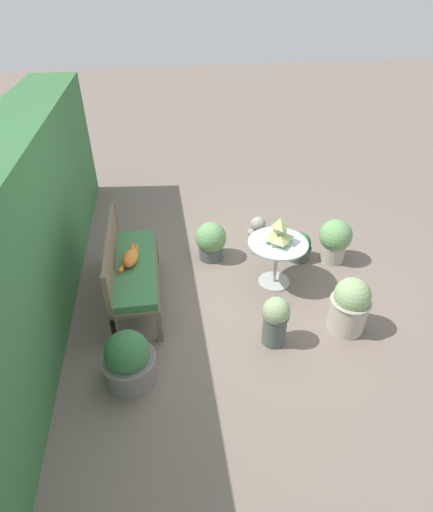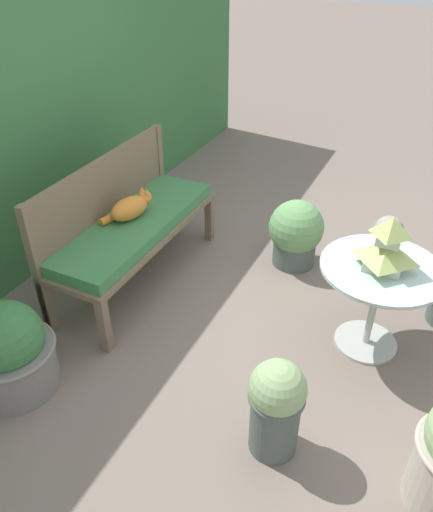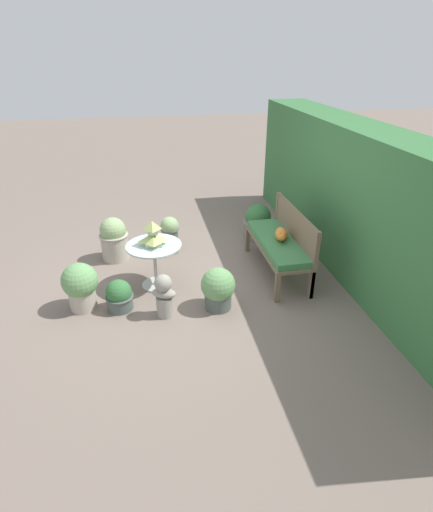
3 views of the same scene
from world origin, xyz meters
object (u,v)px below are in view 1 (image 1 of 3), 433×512
potted_plant_path_edge (335,240)px  potted_plant_bench_right (350,305)px  cat (131,257)px  potted_plant_table_far (211,241)px  patio_table (277,251)px  potted_plant_table_near (275,319)px  potted_plant_patio_mid (128,360)px  garden_bust (257,234)px  garden_bench (136,269)px  potted_plant_bench_left (299,247)px  pagoda_birdhouse (279,232)px

potted_plant_path_edge → potted_plant_bench_right: bearing=164.4°
cat → potted_plant_table_far: 1.27m
potted_plant_path_edge → patio_table: bearing=111.7°
cat → potted_plant_table_near: cat is taller
potted_plant_path_edge → potted_plant_patio_mid: bearing=120.9°
garden_bust → potted_plant_patio_mid: (-1.95, 1.71, -0.02)m
potted_plant_table_near → potted_plant_path_edge: size_ratio=0.96×
garden_bust → garden_bench: bearing=48.6°
garden_bench → potted_plant_bench_left: size_ratio=3.82×
garden_bust → potted_plant_path_edge: 1.03m
potted_plant_patio_mid → potted_plant_bench_left: size_ratio=1.47×
potted_plant_table_near → potted_plant_patio_mid: 1.51m
garden_bust → potted_plant_bench_left: bearing=179.5°
garden_bench → patio_table: (0.05, -1.69, 0.05)m
potted_plant_path_edge → potted_plant_bench_right: (-1.26, 0.35, 0.01)m
potted_plant_bench_right → garden_bust: bearing=21.3°
garden_bench → potted_plant_table_near: bearing=-123.1°
potted_plant_table_far → potted_plant_table_near: 1.69m
garden_bench → potted_plant_table_near: potted_plant_table_near is taller
potted_plant_patio_mid → potted_plant_bench_left: (1.71, -2.24, -0.08)m
cat → potted_plant_bench_right: size_ratio=0.57×
potted_plant_table_far → potted_plant_path_edge: (-0.30, -1.63, 0.05)m
garden_bench → potted_plant_table_far: potted_plant_table_far is taller
pagoda_birdhouse → potted_plant_table_far: 1.09m
potted_plant_bench_left → pagoda_birdhouse: bearing=135.0°
garden_bust → potted_plant_path_edge: potted_plant_path_edge is taller
potted_plant_table_near → potted_plant_path_edge: 1.79m
potted_plant_table_near → potted_plant_bench_right: size_ratio=0.88×
potted_plant_table_far → potted_plant_patio_mid: 2.17m
pagoda_birdhouse → potted_plant_bench_right: bearing=-147.9°
pagoda_birdhouse → potted_plant_bench_left: size_ratio=0.84×
patio_table → potted_plant_bench_right: size_ratio=1.09×
cat → patio_table: 1.74m
patio_table → potted_plant_patio_mid: 2.17m
cat → pagoda_birdhouse: size_ratio=1.14×
potted_plant_patio_mid → potted_plant_bench_left: potted_plant_patio_mid is taller
cat → garden_bust: cat is taller
potted_plant_table_near → potted_plant_bench_left: (1.44, -0.75, -0.13)m
cat → pagoda_birdhouse: 1.74m
garden_bust → potted_plant_table_far: garden_bust is taller
patio_table → potted_plant_path_edge: same height
potted_plant_patio_mid → potted_plant_bench_left: bearing=-52.7°
potted_plant_bench_right → potted_plant_bench_left: (1.36, 0.09, -0.14)m
cat → potted_plant_path_edge: bearing=-65.9°
pagoda_birdhouse → potted_plant_table_near: size_ratio=0.57×
cat → potted_plant_bench_right: cat is taller
cat → potted_plant_table_far: size_ratio=0.71×
potted_plant_table_near → garden_bench: bearing=56.9°
patio_table → potted_plant_bench_left: (0.47, -0.47, -0.30)m
potted_plant_table_far → potted_plant_table_near: bearing=-164.9°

